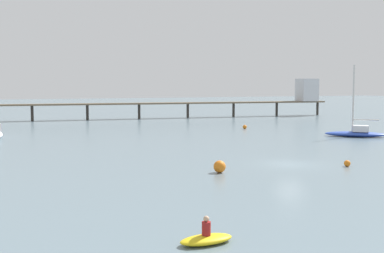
% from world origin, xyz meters
% --- Properties ---
extents(ground_plane, '(400.00, 400.00, 0.00)m').
position_xyz_m(ground_plane, '(0.00, 0.00, 0.00)').
color(ground_plane, slate).
extents(pier, '(88.57, 13.23, 7.71)m').
position_xyz_m(pier, '(18.45, 53.77, 3.93)').
color(pier, brown).
rests_on(pier, ground_plane).
extents(sailboat_blue, '(6.90, 6.38, 8.82)m').
position_xyz_m(sailboat_blue, '(19.61, 13.85, 0.57)').
color(sailboat_blue, '#2D4CB7').
rests_on(sailboat_blue, ground_plane).
extents(dinghy_yellow, '(2.28, 1.06, 1.14)m').
position_xyz_m(dinghy_yellow, '(-14.46, -14.63, 0.22)').
color(dinghy_yellow, yellow).
rests_on(dinghy_yellow, ground_plane).
extents(mooring_buoy_far, '(0.50, 0.50, 0.50)m').
position_xyz_m(mooring_buoy_far, '(3.43, -2.66, 0.25)').
color(mooring_buoy_far, orange).
rests_on(mooring_buoy_far, ground_plane).
extents(mooring_buoy_near, '(0.89, 0.89, 0.89)m').
position_xyz_m(mooring_buoy_near, '(-6.88, -0.97, 0.45)').
color(mooring_buoy_near, orange).
rests_on(mooring_buoy_near, ground_plane).
extents(mooring_buoy_outer, '(0.60, 0.60, 0.60)m').
position_xyz_m(mooring_buoy_outer, '(12.35, 28.57, 0.30)').
color(mooring_buoy_outer, orange).
rests_on(mooring_buoy_outer, ground_plane).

